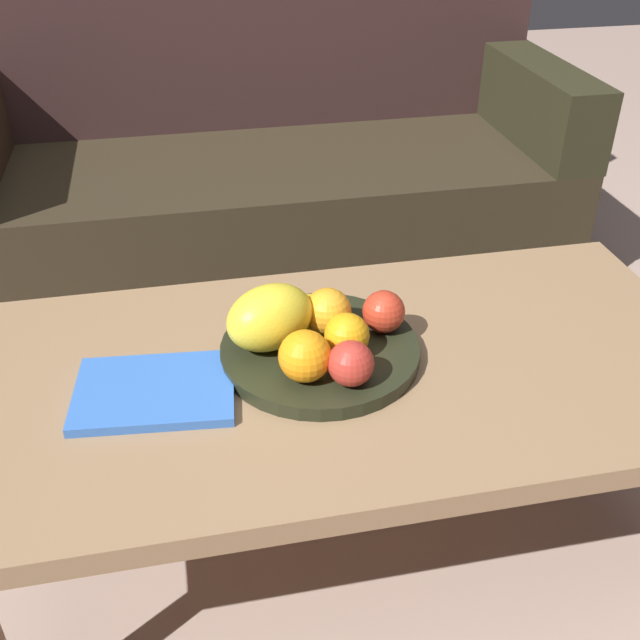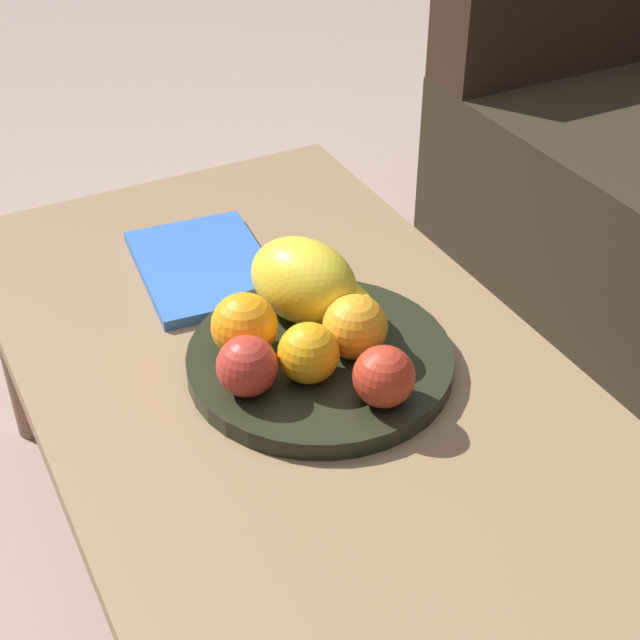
# 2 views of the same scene
# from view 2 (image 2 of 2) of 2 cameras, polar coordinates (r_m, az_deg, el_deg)

# --- Properties ---
(ground_plane) EXTENTS (8.00, 8.00, 0.00)m
(ground_plane) POSITION_cam_2_polar(r_m,az_deg,el_deg) (1.47, -0.08, -17.16)
(ground_plane) COLOR tan
(coffee_table) EXTENTS (1.26, 0.64, 0.42)m
(coffee_table) POSITION_cam_2_polar(r_m,az_deg,el_deg) (1.19, -0.10, -6.25)
(coffee_table) COLOR #8B6A4A
(coffee_table) RESTS_ON ground_plane
(fruit_bowl) EXTENTS (0.34, 0.34, 0.03)m
(fruit_bowl) POSITION_cam_2_polar(r_m,az_deg,el_deg) (1.20, 0.00, -2.41)
(fruit_bowl) COLOR black
(fruit_bowl) RESTS_ON coffee_table
(melon_large_front) EXTENTS (0.18, 0.16, 0.11)m
(melon_large_front) POSITION_cam_2_polar(r_m,az_deg,el_deg) (1.22, -1.00, 2.38)
(melon_large_front) COLOR yellow
(melon_large_front) RESTS_ON fruit_bowl
(orange_front) EXTENTS (0.08, 0.08, 0.08)m
(orange_front) POSITION_cam_2_polar(r_m,az_deg,el_deg) (1.17, 2.11, -0.41)
(orange_front) COLOR orange
(orange_front) RESTS_ON fruit_bowl
(orange_left) EXTENTS (0.08, 0.08, 0.08)m
(orange_left) POSITION_cam_2_polar(r_m,az_deg,el_deg) (1.17, -4.56, -0.36)
(orange_left) COLOR orange
(orange_left) RESTS_ON fruit_bowl
(orange_right) EXTENTS (0.07, 0.07, 0.07)m
(orange_right) POSITION_cam_2_polar(r_m,az_deg,el_deg) (1.13, -0.69, -1.99)
(orange_right) COLOR orange
(orange_right) RESTS_ON fruit_bowl
(apple_front) EXTENTS (0.07, 0.07, 0.07)m
(apple_front) POSITION_cam_2_polar(r_m,az_deg,el_deg) (1.10, 3.85, -3.41)
(apple_front) COLOR #B9341F
(apple_front) RESTS_ON fruit_bowl
(apple_right) EXTENTS (0.07, 0.07, 0.07)m
(apple_right) POSITION_cam_2_polar(r_m,az_deg,el_deg) (1.11, -4.41, -2.78)
(apple_right) COLOR #B43127
(apple_right) RESTS_ON fruit_bowl
(banana_bunch) EXTENTS (0.16, 0.09, 0.06)m
(banana_bunch) POSITION_cam_2_polar(r_m,az_deg,el_deg) (1.22, 1.57, 0.58)
(banana_bunch) COLOR yellow
(banana_bunch) RESTS_ON fruit_bowl
(magazine) EXTENTS (0.27, 0.20, 0.02)m
(magazine) POSITION_cam_2_polar(r_m,az_deg,el_deg) (1.39, -7.00, 3.23)
(magazine) COLOR blue
(magazine) RESTS_ON coffee_table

